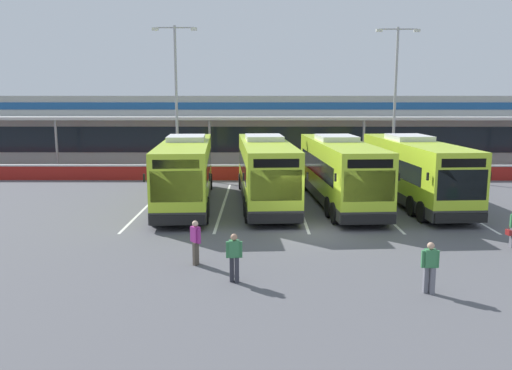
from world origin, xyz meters
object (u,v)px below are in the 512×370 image
Objects in this scene: coach_bus_right_centre at (414,172)px; lamp_post_centre at (395,92)px; pedestrian_near_bin at (196,241)px; lamp_post_west at (176,92)px; pedestrian_child at (234,256)px; pedestrian_in_dark_coat at (430,266)px; coach_bus_centre at (339,172)px; coach_bus_left_centre at (265,172)px; coach_bus_leftmost at (186,173)px.

coach_bus_right_centre is 1.12× the size of lamp_post_centre.
lamp_post_west is at bearing 100.41° from pedestrian_near_bin.
pedestrian_in_dark_coat is at bearing -9.00° from pedestrian_child.
coach_bus_right_centre is 11.70m from lamp_post_centre.
pedestrian_child and pedestrian_near_bin have the same top height.
pedestrian_child is at bearing -112.85° from coach_bus_centre.
coach_bus_left_centre is 14.54m from pedestrian_in_dark_coat.
coach_bus_leftmost is 7.59× the size of pedestrian_in_dark_coat.
pedestrian_in_dark_coat and pedestrian_near_bin have the same top height.
lamp_post_centre is (9.88, 10.83, 4.50)m from coach_bus_left_centre.
coach_bus_leftmost and coach_bus_right_centre have the same top height.
pedestrian_near_bin is (-1.47, 1.79, 0.00)m from pedestrian_child.
coach_bus_centre is 7.59× the size of pedestrian_near_bin.
coach_bus_centre is at bearing 93.16° from pedestrian_in_dark_coat.
coach_bus_left_centre is (4.42, 0.34, 0.00)m from coach_bus_leftmost.
pedestrian_child is at bearing -126.52° from coach_bus_right_centre.
coach_bus_centre is at bearing 1.26° from coach_bus_leftmost.
lamp_post_west is (-5.30, 22.59, 5.42)m from pedestrian_child.
pedestrian_child is (3.26, -12.36, -0.91)m from coach_bus_leftmost.
coach_bus_centre is (8.55, 0.19, 0.00)m from coach_bus_leftmost.
coach_bus_leftmost is 16.27m from pedestrian_in_dark_coat.
lamp_post_centre is at bearing 3.32° from lamp_post_west.
coach_bus_left_centre is at bearing 4.45° from coach_bus_leftmost.
lamp_post_centre is at bearing 78.46° from pedestrian_in_dark_coat.
lamp_post_centre is (1.52, 10.70, 4.50)m from coach_bus_right_centre.
coach_bus_leftmost is at bearing -178.74° from coach_bus_centre.
coach_bus_left_centre is 7.59× the size of pedestrian_in_dark_coat.
pedestrian_in_dark_coat is at bearing -55.08° from coach_bus_leftmost.
lamp_post_west is (-10.58, 10.04, 4.50)m from coach_bus_centre.
pedestrian_near_bin is at bearing -122.13° from coach_bus_centre.
coach_bus_leftmost and coach_bus_left_centre have the same top height.
pedestrian_near_bin is (-2.63, -10.92, -0.91)m from coach_bus_left_centre.
coach_bus_right_centre is at bearing 75.85° from pedestrian_in_dark_coat.
coach_bus_leftmost is 1.12× the size of lamp_post_west.
coach_bus_left_centre is 1.00× the size of coach_bus_right_centre.
coach_bus_right_centre is 7.59× the size of pedestrian_in_dark_coat.
lamp_post_west is 16.36m from lamp_post_centre.
coach_bus_leftmost is 18.70m from lamp_post_centre.
coach_bus_left_centre is 12.63m from lamp_post_west.
coach_bus_left_centre is 1.00× the size of coach_bus_centre.
coach_bus_left_centre is 11.27m from pedestrian_near_bin.
coach_bus_leftmost is 8.55m from coach_bus_centre.
coach_bus_centre is at bearing 67.15° from pedestrian_child.
pedestrian_child is at bearing 171.00° from pedestrian_in_dark_coat.
coach_bus_centre is (4.13, -0.16, 0.00)m from coach_bus_left_centre.
coach_bus_right_centre is 15.62m from pedestrian_near_bin.
coach_bus_right_centre is 18.29m from lamp_post_west.
coach_bus_left_centre is 1.12× the size of lamp_post_west.
pedestrian_child is 26.56m from lamp_post_centre.
pedestrian_near_bin is at bearing -134.81° from coach_bus_right_centre.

